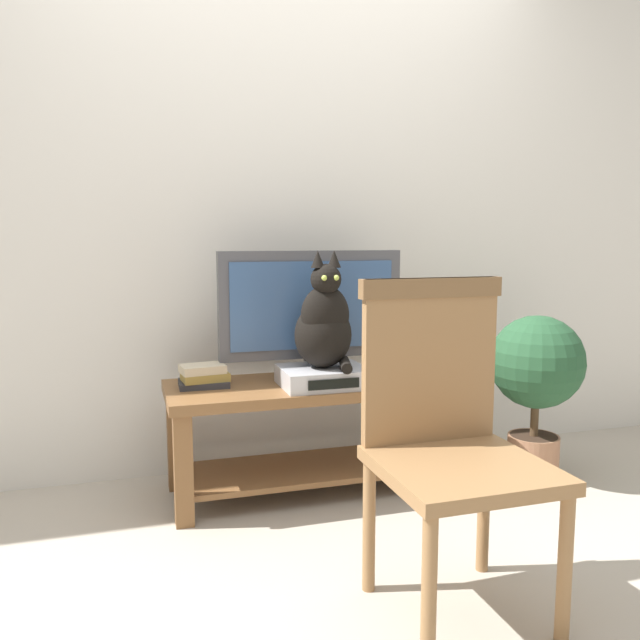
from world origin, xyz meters
The scene contains 9 objects.
ground_plane centered at (0.00, 0.00, 0.00)m, with size 12.00×12.00×0.00m, color #ADA393.
back_wall centered at (0.00, 0.90, 1.40)m, with size 7.00×0.12×2.80m, color silver.
tv_stand centered at (0.06, 0.47, 0.33)m, with size 1.27×0.48×0.48m.
tv centered at (0.06, 0.55, 0.78)m, with size 0.81×0.20×0.56m.
media_box centered at (0.06, 0.39, 0.52)m, with size 0.35×0.29×0.08m.
cat centered at (0.06, 0.37, 0.75)m, with size 0.24×0.28×0.48m.
wooden_chair centered at (0.19, -0.46, 0.55)m, with size 0.47×0.47×0.98m.
book_stack centered at (-0.41, 0.52, 0.53)m, with size 0.21×0.16×0.09m.
potted_plant centered at (1.03, 0.29, 0.49)m, with size 0.42×0.42×0.76m.
Camera 1 is at (-0.72, -2.13, 1.10)m, focal length 36.28 mm.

